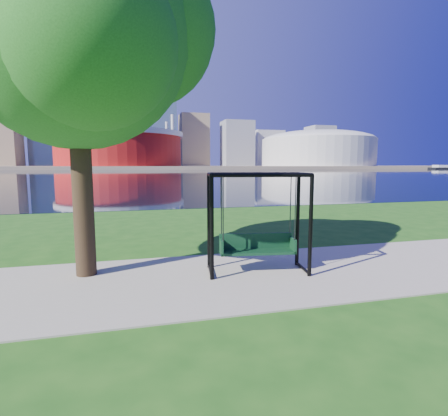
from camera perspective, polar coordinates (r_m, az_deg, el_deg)
name	(u,v)px	position (r m, az deg, el deg)	size (l,w,h in m)	color
ground	(229,271)	(8.46, 0.79, -10.19)	(900.00, 900.00, 0.00)	#1E5114
path	(235,276)	(7.99, 1.76, -11.10)	(120.00, 4.00, 0.03)	#9E937F
river	(140,174)	(109.84, -13.56, 5.49)	(900.00, 180.00, 0.02)	black
far_bank	(135,167)	(313.80, -14.32, 6.49)	(900.00, 228.00, 2.00)	#937F60
stadium	(120,147)	(243.20, -16.69, 9.46)	(83.00, 83.00, 32.00)	maroon
arena	(318,148)	(279.17, 15.04, 9.49)	(84.00, 84.00, 26.56)	beige
skyline	(129,127)	(328.89, -15.29, 12.57)	(392.00, 66.00, 96.50)	gray
swing	(258,225)	(8.10, 5.49, -2.78)	(2.40, 1.31, 2.33)	black
park_tree	(72,26)	(8.87, -23.55, 25.56)	(6.26, 5.66, 7.78)	black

